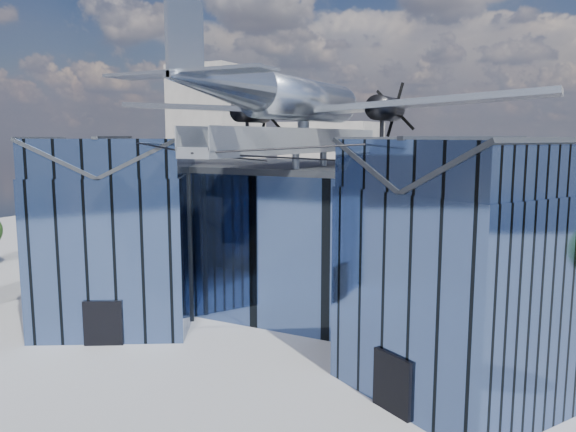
% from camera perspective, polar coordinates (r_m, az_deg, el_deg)
% --- Properties ---
extents(ground_plane, '(120.00, 120.00, 0.00)m').
position_cam_1_polar(ground_plane, '(32.97, -1.65, -12.93)').
color(ground_plane, gray).
extents(museum, '(32.88, 24.50, 17.60)m').
position_cam_1_polar(museum, '(36.51, 2.78, -1.83)').
color(museum, '#415785').
rests_on(museum, ground).
extents(bg_towers, '(77.00, 24.50, 26.00)m').
position_cam_1_polar(bg_towers, '(78.53, 17.75, 6.39)').
color(bg_towers, gray).
rests_on(bg_towers, ground).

